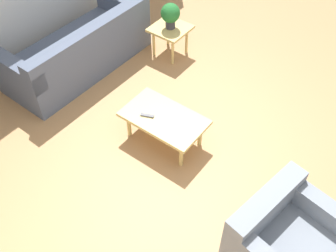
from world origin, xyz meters
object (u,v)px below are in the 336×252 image
object	(u,v)px
armchair	(286,242)
coffee_table	(164,120)
potted_plant	(170,14)
sofa	(80,51)
side_table_plant	(170,32)

from	to	relation	value
armchair	coffee_table	size ratio (longest dim) A/B	1.11
armchair	potted_plant	size ratio (longest dim) A/B	2.88
sofa	potted_plant	bearing A→B (deg)	143.21
coffee_table	potted_plant	world-z (taller)	potted_plant
sofa	side_table_plant	bearing A→B (deg)	143.21
coffee_table	potted_plant	size ratio (longest dim) A/B	2.60
coffee_table	sofa	bearing A→B (deg)	-12.49
sofa	coffee_table	world-z (taller)	sofa
armchair	side_table_plant	world-z (taller)	armchair
side_table_plant	potted_plant	distance (m)	0.29
armchair	coffee_table	distance (m)	1.89
armchair	coffee_table	bearing A→B (deg)	84.12
side_table_plant	potted_plant	size ratio (longest dim) A/B	1.39
sofa	potted_plant	distance (m)	1.39
potted_plant	side_table_plant	bearing A→B (deg)	-45.00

